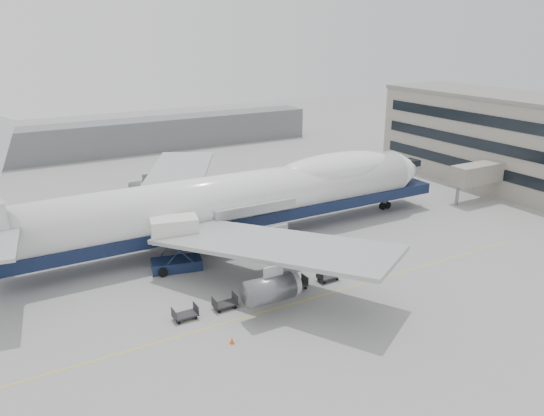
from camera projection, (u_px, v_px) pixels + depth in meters
ground at (285, 275)px, 58.93m from camera, size 260.00×260.00×0.00m
apron_line at (315, 297)px, 54.00m from camera, size 60.00×0.15×0.01m
hangar at (71, 142)px, 110.65m from camera, size 110.00×8.00×7.00m
airliner at (241, 198)px, 67.29m from camera, size 67.00×55.30×19.98m
catering_truck at (175, 241)px, 59.28m from camera, size 6.02×4.72×6.22m
traffic_cone at (232, 341)px, 46.02m from camera, size 0.41×0.41×0.61m
dolly_0 at (185, 314)px, 49.81m from camera, size 2.30×1.35×1.30m
dolly_1 at (225, 304)px, 51.74m from camera, size 2.30×1.35×1.30m
dolly_2 at (262, 294)px, 53.67m from camera, size 2.30×1.35×1.30m
dolly_3 at (296, 284)px, 55.60m from camera, size 2.30×1.35×1.30m
dolly_4 at (328, 276)px, 57.54m from camera, size 2.30×1.35×1.30m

